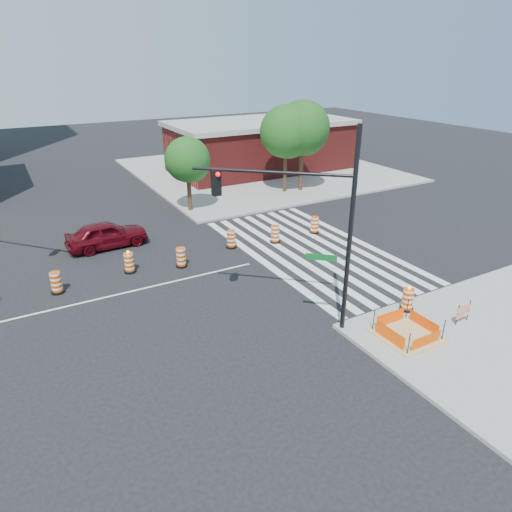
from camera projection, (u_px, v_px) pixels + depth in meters
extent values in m
plane|color=black|center=(114.00, 295.00, 20.73)|extent=(120.00, 120.00, 0.00)
cube|color=gray|center=(260.00, 170.00, 43.12)|extent=(22.00, 22.00, 0.15)
cube|color=silver|center=(262.00, 261.00, 24.22)|extent=(0.45, 13.50, 0.01)
cube|color=silver|center=(277.00, 257.00, 24.62)|extent=(0.45, 13.50, 0.01)
cube|color=silver|center=(291.00, 254.00, 25.03)|extent=(0.45, 13.50, 0.01)
cube|color=silver|center=(304.00, 251.00, 25.43)|extent=(0.45, 13.50, 0.01)
cube|color=silver|center=(317.00, 248.00, 25.83)|extent=(0.45, 13.50, 0.01)
cube|color=silver|center=(330.00, 245.00, 26.23)|extent=(0.45, 13.50, 0.01)
cube|color=silver|center=(342.00, 242.00, 26.64)|extent=(0.45, 13.50, 0.01)
cube|color=silver|center=(354.00, 239.00, 27.04)|extent=(0.45, 13.50, 0.01)
cube|color=silver|center=(114.00, 295.00, 20.73)|extent=(14.00, 0.12, 0.01)
cube|color=tan|center=(406.00, 335.00, 17.51)|extent=(2.20, 2.20, 0.05)
cube|color=#FB4F05|center=(426.00, 341.00, 16.69)|extent=(1.44, 0.02, 0.55)
cube|color=#FB4F05|center=(390.00, 318.00, 18.13)|extent=(1.44, 0.02, 0.55)
cube|color=#FB4F05|center=(390.00, 336.00, 17.00)|extent=(0.02, 1.44, 0.55)
cube|color=#FB4F05|center=(424.00, 323.00, 17.81)|extent=(0.02, 1.44, 0.55)
cylinder|color=black|center=(409.00, 344.00, 16.22)|extent=(0.04, 0.04, 0.90)
cylinder|color=black|center=(443.00, 330.00, 17.02)|extent=(0.04, 0.04, 0.90)
cylinder|color=black|center=(374.00, 320.00, 17.65)|extent=(0.04, 0.04, 0.90)
cylinder|color=black|center=(407.00, 309.00, 18.46)|extent=(0.04, 0.04, 0.90)
cube|color=maroon|center=(261.00, 148.00, 42.30)|extent=(16.00, 8.00, 4.20)
cube|color=gray|center=(261.00, 123.00, 41.37)|extent=(16.50, 8.50, 0.40)
imported|color=#50060F|center=(107.00, 235.00, 25.66)|extent=(4.51, 1.97, 1.51)
cylinder|color=black|center=(350.00, 235.00, 16.48)|extent=(0.18, 0.18, 7.82)
cylinder|color=black|center=(271.00, 172.00, 16.17)|extent=(4.48, 3.97, 0.12)
cube|color=black|center=(216.00, 182.00, 16.76)|extent=(0.31, 0.27, 0.98)
sphere|color=#FF0C0C|center=(218.00, 174.00, 16.48)|extent=(0.18, 0.18, 0.18)
cube|color=#0C591E|center=(321.00, 257.00, 17.06)|extent=(0.91, 0.81, 0.24)
cylinder|color=black|center=(406.00, 309.00, 19.25)|extent=(0.57, 0.57, 0.10)
cylinder|color=#DA4304|center=(408.00, 299.00, 19.06)|extent=(0.46, 0.46, 0.91)
sphere|color=#FF990C|center=(409.00, 288.00, 18.84)|extent=(0.15, 0.15, 0.15)
cube|color=#DA4304|center=(464.00, 309.00, 18.10)|extent=(0.77, 0.05, 0.25)
cube|color=#DA4304|center=(463.00, 315.00, 18.22)|extent=(0.77, 0.05, 0.20)
cylinder|color=black|center=(457.00, 315.00, 18.02)|extent=(0.04, 0.04, 0.91)
cylinder|color=black|center=(469.00, 310.00, 18.34)|extent=(0.04, 0.04, 0.91)
cylinder|color=#382314|center=(189.00, 189.00, 31.16)|extent=(0.29, 0.29, 3.23)
sphere|color=#184112|center=(187.00, 160.00, 30.35)|extent=(3.03, 3.03, 3.03)
sphere|color=#184112|center=(193.00, 166.00, 30.97)|extent=(2.22, 2.22, 2.22)
sphere|color=#184112|center=(183.00, 165.00, 30.16)|extent=(2.02, 2.02, 2.02)
cylinder|color=#382314|center=(285.00, 166.00, 35.30)|extent=(0.29, 0.29, 4.22)
sphere|color=#184112|center=(286.00, 132.00, 34.24)|extent=(3.96, 3.96, 3.96)
sphere|color=#184112|center=(289.00, 139.00, 34.92)|extent=(2.90, 2.90, 2.90)
sphere|color=#184112|center=(283.00, 138.00, 34.09)|extent=(2.64, 2.64, 2.64)
cylinder|color=#382314|center=(301.00, 164.00, 35.64)|extent=(0.34, 0.34, 4.41)
sphere|color=#184112|center=(303.00, 128.00, 34.53)|extent=(4.13, 4.13, 4.13)
sphere|color=#184112|center=(306.00, 136.00, 35.30)|extent=(3.03, 3.03, 3.03)
sphere|color=#184112|center=(299.00, 134.00, 34.34)|extent=(2.76, 2.76, 2.76)
cylinder|color=black|center=(58.00, 292.00, 20.97)|extent=(0.60, 0.60, 0.10)
cylinder|color=#DA4304|center=(56.00, 282.00, 20.76)|extent=(0.48, 0.48, 0.95)
cylinder|color=black|center=(130.00, 271.00, 22.95)|extent=(0.60, 0.60, 0.10)
cylinder|color=#DA4304|center=(129.00, 262.00, 22.75)|extent=(0.48, 0.48, 0.95)
sphere|color=#FF990C|center=(128.00, 252.00, 22.52)|extent=(0.16, 0.16, 0.16)
cylinder|color=black|center=(182.00, 266.00, 23.56)|extent=(0.60, 0.60, 0.10)
cylinder|color=#DA4304|center=(181.00, 257.00, 23.36)|extent=(0.48, 0.48, 0.95)
cylinder|color=black|center=(231.00, 247.00, 25.88)|extent=(0.60, 0.60, 0.10)
cylinder|color=#DA4304|center=(231.00, 238.00, 25.68)|extent=(0.48, 0.48, 0.95)
cylinder|color=black|center=(275.00, 242.00, 26.58)|extent=(0.60, 0.60, 0.10)
cylinder|color=#DA4304|center=(275.00, 234.00, 26.38)|extent=(0.48, 0.48, 0.95)
cylinder|color=black|center=(314.00, 232.00, 28.03)|extent=(0.60, 0.60, 0.10)
cylinder|color=#DA4304|center=(315.00, 224.00, 27.82)|extent=(0.48, 0.48, 0.95)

